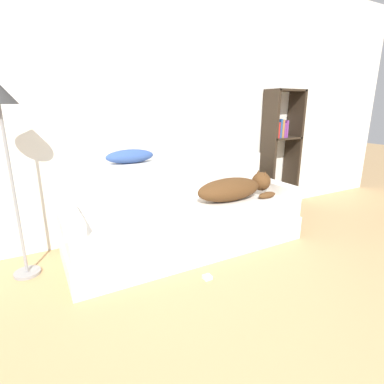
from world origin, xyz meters
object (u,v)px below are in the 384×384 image
at_px(power_adapter, 207,277).
at_px(floor_lamp, 1,115).
at_px(dog, 235,188).
at_px(throw_pillow, 130,156).
at_px(laptop, 176,209).
at_px(bookshelf, 281,144).
at_px(couch, 187,226).

bearing_deg(power_adapter, floor_lamp, 148.35).
xyz_separation_m(dog, throw_pillow, (-0.91, 0.42, 0.33)).
xyz_separation_m(floor_lamp, power_adapter, (1.24, -0.76, -1.24)).
bearing_deg(laptop, throw_pillow, 105.11).
height_order(laptop, power_adapter, laptop).
height_order(dog, bookshelf, bookshelf).
bearing_deg(dog, floor_lamp, 172.16).
bearing_deg(bookshelf, power_adapter, -149.47).
bearing_deg(laptop, couch, 14.21).
bearing_deg(dog, couch, 171.64).
distance_m(throw_pillow, bookshelf, 1.95).
height_order(couch, power_adapter, couch).
relative_size(dog, bookshelf, 0.56).
relative_size(couch, throw_pillow, 4.90).
relative_size(throw_pillow, power_adapter, 7.14).
xyz_separation_m(bookshelf, floor_lamp, (-2.91, -0.22, 0.39)).
bearing_deg(floor_lamp, dog, -7.84).
relative_size(bookshelf, power_adapter, 23.91).
distance_m(couch, bookshelf, 1.72).
bearing_deg(dog, bookshelf, 24.49).
xyz_separation_m(couch, dog, (0.49, -0.07, 0.33)).
xyz_separation_m(couch, power_adapter, (-0.13, -0.58, -0.19)).
bearing_deg(bookshelf, dog, -155.51).
bearing_deg(power_adapter, throw_pillow, 107.07).
height_order(bookshelf, floor_lamp, bookshelf).
relative_size(dog, throw_pillow, 1.87).
bearing_deg(dog, power_adapter, -140.85).
xyz_separation_m(couch, bookshelf, (1.54, 0.40, 0.65)).
xyz_separation_m(dog, laptop, (-0.65, -0.02, -0.11)).
bearing_deg(power_adapter, laptop, 92.72).
distance_m(dog, bookshelf, 1.19).
height_order(bookshelf, power_adapter, bookshelf).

